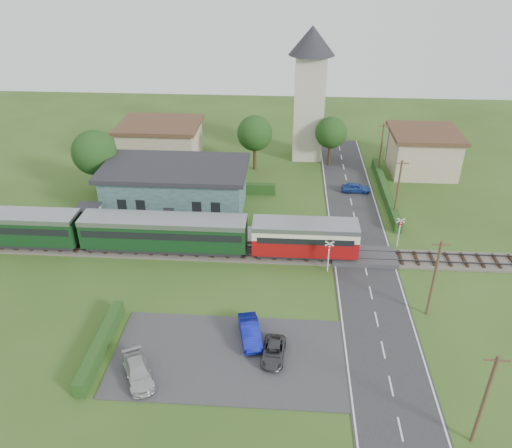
# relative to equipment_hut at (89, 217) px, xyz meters

# --- Properties ---
(ground) EXTENTS (120.00, 120.00, 0.00)m
(ground) POSITION_rel_equipment_hut_xyz_m (18.00, -5.20, -1.75)
(ground) COLOR #2D4C19
(railway_track) EXTENTS (76.00, 3.20, 0.49)m
(railway_track) POSITION_rel_equipment_hut_xyz_m (18.00, -3.20, -1.64)
(railway_track) COLOR #4C443D
(railway_track) RESTS_ON ground
(road) EXTENTS (6.00, 70.00, 0.05)m
(road) POSITION_rel_equipment_hut_xyz_m (28.00, -5.20, -1.72)
(road) COLOR #28282B
(road) RESTS_ON ground
(car_park) EXTENTS (17.00, 9.00, 0.08)m
(car_park) POSITION_rel_equipment_hut_xyz_m (16.50, -17.20, -1.71)
(car_park) COLOR #333335
(car_park) RESTS_ON ground
(crossing_deck) EXTENTS (6.20, 3.40, 0.45)m
(crossing_deck) POSITION_rel_equipment_hut_xyz_m (28.00, -3.20, -1.52)
(crossing_deck) COLOR #333335
(crossing_deck) RESTS_ON ground
(platform) EXTENTS (30.00, 3.00, 0.45)m
(platform) POSITION_rel_equipment_hut_xyz_m (8.00, 0.00, -1.52)
(platform) COLOR gray
(platform) RESTS_ON ground
(equipment_hut) EXTENTS (2.30, 2.30, 2.55)m
(equipment_hut) POSITION_rel_equipment_hut_xyz_m (0.00, 0.00, 0.00)
(equipment_hut) COLOR #BFB5A2
(equipment_hut) RESTS_ON platform
(station_building) EXTENTS (16.00, 9.00, 5.30)m
(station_building) POSITION_rel_equipment_hut_xyz_m (8.00, 5.79, 0.95)
(station_building) COLOR #2A4546
(station_building) RESTS_ON ground
(train) EXTENTS (43.20, 2.90, 3.40)m
(train) POSITION_rel_equipment_hut_xyz_m (5.50, -3.20, 0.43)
(train) COLOR #232328
(train) RESTS_ON ground
(church_tower) EXTENTS (6.00, 6.00, 17.60)m
(church_tower) POSITION_rel_equipment_hut_xyz_m (23.00, 22.80, 8.48)
(church_tower) COLOR #BFB5A2
(church_tower) RESTS_ON ground
(house_west) EXTENTS (10.80, 8.80, 5.50)m
(house_west) POSITION_rel_equipment_hut_xyz_m (3.00, 19.80, 1.04)
(house_west) COLOR tan
(house_west) RESTS_ON ground
(house_east) EXTENTS (8.80, 8.80, 5.50)m
(house_east) POSITION_rel_equipment_hut_xyz_m (38.00, 18.80, 1.05)
(house_east) COLOR tan
(house_east) RESTS_ON ground
(hedge_carpark) EXTENTS (0.80, 9.00, 1.20)m
(hedge_carpark) POSITION_rel_equipment_hut_xyz_m (7.00, -17.20, -1.15)
(hedge_carpark) COLOR #193814
(hedge_carpark) RESTS_ON ground
(hedge_roadside) EXTENTS (0.80, 18.00, 1.20)m
(hedge_roadside) POSITION_rel_equipment_hut_xyz_m (32.20, 10.80, -1.15)
(hedge_roadside) COLOR #193814
(hedge_roadside) RESTS_ON ground
(hedge_station) EXTENTS (22.00, 0.80, 1.30)m
(hedge_station) POSITION_rel_equipment_hut_xyz_m (8.00, 10.30, -1.10)
(hedge_station) COLOR #193814
(hedge_station) RESTS_ON ground
(tree_a) EXTENTS (5.20, 5.20, 8.00)m
(tree_a) POSITION_rel_equipment_hut_xyz_m (-2.00, 8.80, 3.63)
(tree_a) COLOR #332316
(tree_a) RESTS_ON ground
(tree_b) EXTENTS (4.60, 4.60, 7.34)m
(tree_b) POSITION_rel_equipment_hut_xyz_m (16.00, 17.80, 3.27)
(tree_b) COLOR #332316
(tree_b) RESTS_ON ground
(tree_c) EXTENTS (4.20, 4.20, 6.78)m
(tree_c) POSITION_rel_equipment_hut_xyz_m (26.00, 19.80, 2.91)
(tree_c) COLOR #332316
(tree_c) RESTS_ON ground
(utility_pole_a) EXTENTS (1.40, 0.22, 7.00)m
(utility_pole_a) POSITION_rel_equipment_hut_xyz_m (32.20, -23.20, 1.88)
(utility_pole_a) COLOR #473321
(utility_pole_a) RESTS_ON ground
(utility_pole_b) EXTENTS (1.40, 0.22, 7.00)m
(utility_pole_b) POSITION_rel_equipment_hut_xyz_m (32.20, -11.20, 1.88)
(utility_pole_b) COLOR #473321
(utility_pole_b) RESTS_ON ground
(utility_pole_c) EXTENTS (1.40, 0.22, 7.00)m
(utility_pole_c) POSITION_rel_equipment_hut_xyz_m (32.20, 4.80, 1.88)
(utility_pole_c) COLOR #473321
(utility_pole_c) RESTS_ON ground
(utility_pole_d) EXTENTS (1.40, 0.22, 7.00)m
(utility_pole_d) POSITION_rel_equipment_hut_xyz_m (32.20, 16.80, 1.88)
(utility_pole_d) COLOR #473321
(utility_pole_d) RESTS_ON ground
(crossing_signal_near) EXTENTS (0.84, 0.28, 3.28)m
(crossing_signal_near) POSITION_rel_equipment_hut_xyz_m (24.40, -5.61, 0.39)
(crossing_signal_near) COLOR silver
(crossing_signal_near) RESTS_ON ground
(crossing_signal_far) EXTENTS (0.84, 0.28, 3.28)m
(crossing_signal_far) POSITION_rel_equipment_hut_xyz_m (31.60, -0.81, 0.39)
(crossing_signal_far) COLOR silver
(crossing_signal_far) RESTS_ON ground
(streetlamp_west) EXTENTS (0.30, 0.30, 5.15)m
(streetlamp_west) POSITION_rel_equipment_hut_xyz_m (-4.00, 14.80, 1.29)
(streetlamp_west) COLOR #3F3F47
(streetlamp_west) RESTS_ON ground
(streetlamp_east) EXTENTS (0.30, 0.30, 5.15)m
(streetlamp_east) POSITION_rel_equipment_hut_xyz_m (34.00, 21.80, 1.29)
(streetlamp_east) COLOR #3F3F47
(streetlamp_east) RESTS_ON ground
(car_on_road) EXTENTS (3.42, 1.39, 1.16)m
(car_on_road) POSITION_rel_equipment_hut_xyz_m (28.76, 11.51, -1.12)
(car_on_road) COLOR navy
(car_on_road) RESTS_ON road
(car_park_blue) EXTENTS (2.29, 4.28, 1.34)m
(car_park_blue) POSITION_rel_equipment_hut_xyz_m (17.96, -15.19, -1.00)
(car_park_blue) COLOR #0D148F
(car_park_blue) RESTS_ON car_park
(car_park_silver) EXTENTS (3.35, 4.37, 1.18)m
(car_park_silver) POSITION_rel_equipment_hut_xyz_m (10.50, -19.70, -1.08)
(car_park_silver) COLOR #B2B2B2
(car_park_silver) RESTS_ON car_park
(car_park_dark) EXTENTS (1.88, 3.62, 0.98)m
(car_park_dark) POSITION_rel_equipment_hut_xyz_m (19.82, -17.00, -1.18)
(car_park_dark) COLOR #37373A
(car_park_dark) RESTS_ON car_park
(pedestrian_near) EXTENTS (0.76, 0.62, 1.78)m
(pedestrian_near) POSITION_rel_equipment_hut_xyz_m (13.64, -0.67, -0.41)
(pedestrian_near) COLOR gray
(pedestrian_near) RESTS_ON platform
(pedestrian_far) EXTENTS (0.78, 0.89, 1.55)m
(pedestrian_far) POSITION_rel_equipment_hut_xyz_m (-0.05, -0.24, -0.52)
(pedestrian_far) COLOR gray
(pedestrian_far) RESTS_ON platform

